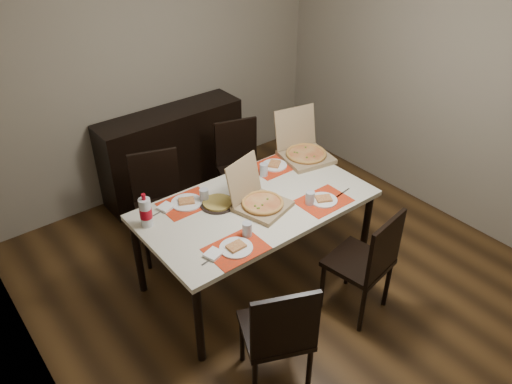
# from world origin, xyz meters

# --- Properties ---
(ground) EXTENTS (3.80, 4.00, 0.02)m
(ground) POSITION_xyz_m (0.00, 0.00, -0.01)
(ground) COLOR #452D15
(ground) RESTS_ON ground
(room_walls) EXTENTS (3.84, 4.02, 2.62)m
(room_walls) POSITION_xyz_m (0.00, 0.43, 1.73)
(room_walls) COLOR gray
(room_walls) RESTS_ON ground
(sideboard) EXTENTS (1.50, 0.40, 0.90)m
(sideboard) POSITION_xyz_m (0.00, 1.78, 0.45)
(sideboard) COLOR black
(sideboard) RESTS_ON ground
(dining_table) EXTENTS (1.80, 1.00, 0.75)m
(dining_table) POSITION_xyz_m (-0.17, 0.18, 0.68)
(dining_table) COLOR beige
(dining_table) RESTS_ON ground
(chair_near_left) EXTENTS (0.55, 0.55, 0.93)m
(chair_near_left) POSITION_xyz_m (-0.72, -0.75, 0.51)
(chair_near_left) COLOR black
(chair_near_left) RESTS_ON ground
(chair_near_right) EXTENTS (0.48, 0.48, 0.93)m
(chair_near_right) POSITION_xyz_m (0.23, -0.65, 0.51)
(chair_near_right) COLOR black
(chair_near_right) RESTS_ON ground
(chair_far_left) EXTENTS (0.53, 0.53, 0.93)m
(chair_far_left) POSITION_xyz_m (-0.58, 1.00, 0.51)
(chair_far_left) COLOR black
(chair_far_left) RESTS_ON ground
(chair_far_right) EXTENTS (0.52, 0.52, 0.93)m
(chair_far_right) POSITION_xyz_m (0.34, 1.06, 0.51)
(chair_far_right) COLOR black
(chair_far_right) RESTS_ON ground
(setting_near_left) EXTENTS (0.48, 0.30, 0.11)m
(setting_near_left) POSITION_xyz_m (-0.60, -0.15, 0.77)
(setting_near_left) COLOR red
(setting_near_left) RESTS_ON dining_table
(setting_near_right) EXTENTS (0.49, 0.30, 0.11)m
(setting_near_right) POSITION_xyz_m (0.23, -0.12, 0.77)
(setting_near_right) COLOR red
(setting_near_right) RESTS_ON dining_table
(setting_far_left) EXTENTS (0.51, 0.30, 0.11)m
(setting_far_left) POSITION_xyz_m (-0.58, 0.49, 0.77)
(setting_far_left) COLOR red
(setting_far_left) RESTS_ON dining_table
(setting_far_right) EXTENTS (0.47, 0.30, 0.11)m
(setting_far_right) POSITION_xyz_m (0.26, 0.50, 0.77)
(setting_far_right) COLOR red
(setting_far_right) RESTS_ON dining_table
(napkin_loose) EXTENTS (0.15, 0.15, 0.02)m
(napkin_loose) POSITION_xyz_m (-0.15, 0.12, 0.76)
(napkin_loose) COLOR white
(napkin_loose) RESTS_ON dining_table
(pizza_box_center) EXTENTS (0.45, 0.48, 0.36)m
(pizza_box_center) POSITION_xyz_m (-0.18, 0.12, 0.81)
(pizza_box_center) COLOR #8E7552
(pizza_box_center) RESTS_ON dining_table
(pizza_box_right) EXTENTS (0.48, 0.51, 0.40)m
(pizza_box_right) POSITION_xyz_m (0.62, 0.48, 0.81)
(pizza_box_right) COLOR #8E7552
(pizza_box_right) RESTS_ON dining_table
(faina_plate) EXTENTS (0.27, 0.27, 0.03)m
(faina_plate) POSITION_xyz_m (-0.41, 0.34, 0.76)
(faina_plate) COLOR black
(faina_plate) RESTS_ON dining_table
(dip_bowl) EXTENTS (0.13, 0.13, 0.03)m
(dip_bowl) POSITION_xyz_m (-0.10, 0.32, 0.77)
(dip_bowl) COLOR white
(dip_bowl) RESTS_ON dining_table
(soda_bottle) EXTENTS (0.09, 0.09, 0.27)m
(soda_bottle) POSITION_xyz_m (-0.96, 0.45, 0.86)
(soda_bottle) COLOR silver
(soda_bottle) RESTS_ON dining_table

